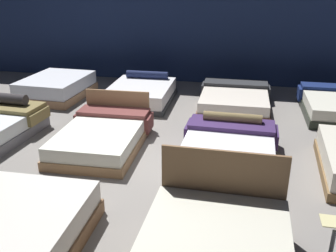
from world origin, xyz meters
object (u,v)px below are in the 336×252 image
Objects in this scene: bed_6 at (229,147)px; bed_10 at (234,99)px; bed_1 at (9,236)px; bed_8 at (57,87)px; bed_9 at (141,93)px; bed_5 at (103,136)px.

bed_6 reaches higher than bed_10.
bed_1 is 1.03× the size of bed_8.
bed_5 is at bearing -90.53° from bed_9.
bed_6 is 0.92× the size of bed_10.
bed_6 is 2.88m from bed_10.
bed_5 is 2.78m from bed_9.
bed_1 is 3.04m from bed_5.
bed_6 reaches higher than bed_9.
bed_8 is (-2.37, 2.72, 0.05)m from bed_5.
bed_6 is at bearing -90.05° from bed_10.
bed_8 is at bearing 179.81° from bed_9.
bed_5 is 1.11× the size of bed_8.
bed_1 is at bearing -111.99° from bed_10.
bed_1 is at bearing -90.64° from bed_9.
bed_5 is at bearing -47.10° from bed_8.
bed_8 reaches higher than bed_1.
bed_6 reaches higher than bed_8.
bed_10 is (-0.04, 2.88, -0.02)m from bed_6.
bed_10 is at bearing 91.77° from bed_6.
bed_9 is at bearing 89.37° from bed_1.
bed_1 is 5.82m from bed_9.
bed_1 is 1.06× the size of bed_6.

